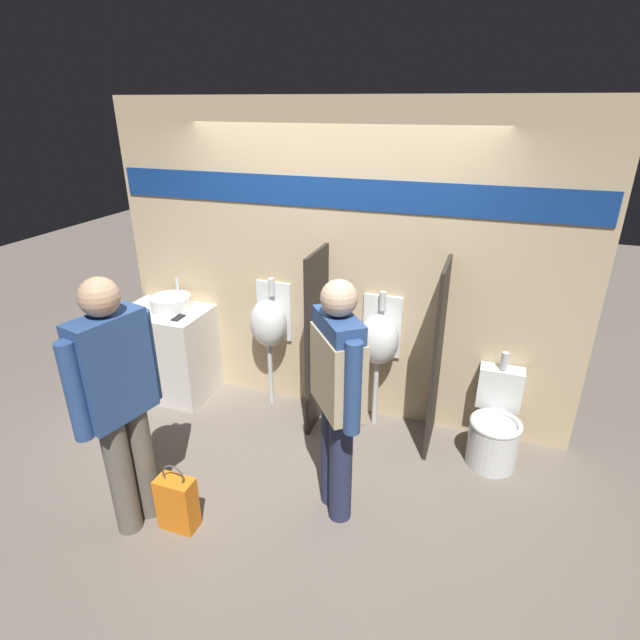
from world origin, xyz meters
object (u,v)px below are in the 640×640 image
toilet (495,428)px  shopping_bag (177,503)px  urinal_far (378,339)px  urinal_near_counter (269,323)px  person_in_vest (337,387)px  sink_basin (171,302)px  cell_phone (178,318)px  person_with_lanyard (119,399)px

toilet → shopping_bag: bearing=-143.7°
urinal_far → toilet: (1.01, -0.17, -0.54)m
urinal_near_counter → person_in_vest: size_ratio=0.71×
sink_basin → person_in_vest: bearing=-27.3°
cell_phone → person_in_vest: person_in_vest is taller
toilet → person_with_lanyard: person_with_lanyard is taller
urinal_near_counter → urinal_far: bearing=0.0°
cell_phone → person_in_vest: bearing=-25.4°
urinal_near_counter → person_with_lanyard: (-0.25, -1.65, 0.15)m
urinal_near_counter → urinal_far: 1.01m
toilet → person_with_lanyard: size_ratio=0.49×
sink_basin → urinal_near_counter: bearing=5.6°
urinal_near_counter → toilet: urinal_near_counter is taller
sink_basin → cell_phone: sink_basin is taller
urinal_near_counter → toilet: 2.09m
sink_basin → cell_phone: bearing=-42.3°
cell_phone → shopping_bag: bearing=-59.1°
sink_basin → urinal_far: (1.96, 0.09, -0.11)m
sink_basin → toilet: bearing=-1.5°
cell_phone → urinal_far: 1.79m
urinal_near_counter → person_in_vest: (0.99, -1.10, 0.17)m
sink_basin → person_with_lanyard: person_with_lanyard is taller
urinal_near_counter → person_in_vest: person_in_vest is taller
sink_basin → person_with_lanyard: (0.71, -1.56, 0.04)m
cell_phone → person_in_vest: (1.75, -0.83, 0.11)m
urinal_far → person_in_vest: size_ratio=0.71×
toilet → person_in_vest: size_ratio=0.50×
urinal_near_counter → shopping_bag: bearing=-88.4°
cell_phone → urinal_far: size_ratio=0.11×
sink_basin → toilet: 3.04m
person_in_vest → shopping_bag: 1.34m
cell_phone → person_with_lanyard: size_ratio=0.08×
urinal_far → urinal_near_counter: bearing=180.0°
sink_basin → person_in_vest: size_ratio=0.22×
person_in_vest → urinal_near_counter: bearing=3.8°
cell_phone → sink_basin: bearing=137.7°
urinal_near_counter → person_with_lanyard: size_ratio=0.69×
urinal_near_counter → cell_phone: bearing=-160.7°
cell_phone → urinal_far: urinal_far is taller
urinal_far → shopping_bag: urinal_far is taller
person_with_lanyard → shopping_bag: person_with_lanyard is taller
toilet → shopping_bag: (-1.97, -1.45, -0.09)m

